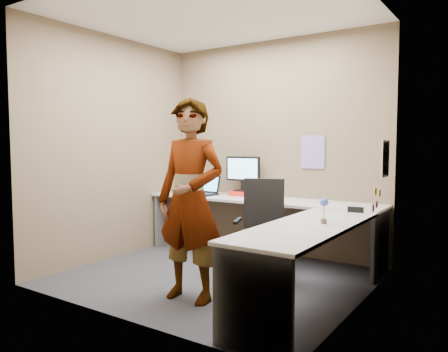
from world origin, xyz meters
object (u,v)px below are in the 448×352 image
Objects in this scene: monitor at (243,171)px; person at (190,200)px; office_chair at (262,240)px; desk at (269,221)px.

monitor is 1.85m from person.
monitor reaches higher than office_chair.
office_chair is 1.01m from person.
monitor reaches higher than desk.
desk is at bearing 72.88° from person.
desk is 6.31× the size of monitor.
person reaches higher than monitor.
person is (-0.25, -0.85, 0.48)m from office_chair.
desk is 1.10m from person.
person is (0.53, -1.77, -0.15)m from monitor.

